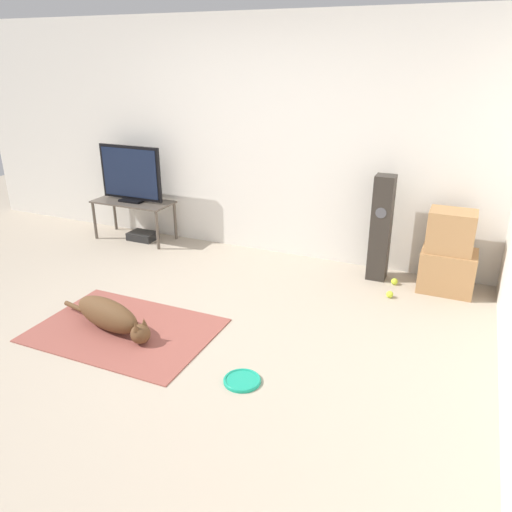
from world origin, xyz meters
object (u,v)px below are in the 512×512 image
Objects in this scene: cardboard_box_upper at (451,231)px; game_console at (143,236)px; tv_stand at (133,206)px; dog at (110,316)px; tennis_ball_by_boxes at (394,281)px; tennis_ball_near_speaker at (390,294)px; floor_speaker at (381,228)px; frisbee at (242,380)px; tv at (131,174)px; cardboard_box_lower at (447,271)px.

cardboard_box_upper is 3.57m from game_console.
tv_stand is (-3.63, 0.02, -0.19)m from cardboard_box_upper.
tv_stand reaches higher than dog.
tennis_ball_by_boxes and tennis_ball_near_speaker have the same top height.
dog is 3.16m from cardboard_box_upper.
floor_speaker reaches higher than game_console.
dog is 1.32m from frisbee.
floor_speaker is at bearing 0.33° from game_console.
tennis_ball_by_boxes is 0.20× the size of game_console.
game_console is at bearing 0.76° from tv.
cardboard_box_lower is at bearing 39.27° from cardboard_box_upper.
floor_speaker is 3.19× the size of game_console.
cardboard_box_upper reaches higher than dog.
cardboard_box_lower reaches higher than tennis_ball_by_boxes.
game_console reaches higher than frisbee.
tv_stand is 0.39m from tv.
game_console is at bearing 2.44° from tv_stand.
game_console is at bearing 172.76° from tennis_ball_near_speaker.
dog is 2.06× the size of cardboard_box_lower.
frisbee is 0.79× the size of game_console.
cardboard_box_upper is 0.73m from tennis_ball_by_boxes.
cardboard_box_upper is 6.34× the size of tennis_ball_near_speaker.
floor_speaker is (-0.65, 0.04, -0.07)m from cardboard_box_upper.
cardboard_box_upper is 0.81m from tennis_ball_near_speaker.
tv_stand reaches higher than game_console.
cardboard_box_lower is at bearing -2.02° from floor_speaker.
cardboard_box_upper reaches higher than cardboard_box_lower.
dog is 3.91× the size of frisbee.
floor_speaker is 16.20× the size of tennis_ball_by_boxes.
cardboard_box_lower is 1.51× the size of game_console.
dog is 2.74m from tennis_ball_by_boxes.
game_console is at bearing 137.89° from frisbee.
cardboard_box_upper is at bearing 37.92° from dog.
tv_stand reaches higher than frisbee.
floor_speaker is (-0.67, 0.02, 0.33)m from cardboard_box_lower.
cardboard_box_upper is at bearing -0.34° from game_console.
tv is (-2.98, -0.02, 0.28)m from floor_speaker.
floor_speaker is 16.20× the size of tennis_ball_near_speaker.
tv is at bearing 173.00° from tennis_ball_near_speaker.
cardboard_box_lower is 7.65× the size of tennis_ball_by_boxes.
tv is (-2.46, 2.14, 0.80)m from frisbee.
cardboard_box_lower is at bearing 8.96° from tennis_ball_by_boxes.
tv reaches higher than tennis_ball_near_speaker.
game_console is (-2.88, -0.02, -0.49)m from floor_speaker.
floor_speaker reaches higher than cardboard_box_lower.
tennis_ball_near_speaker is (0.21, -0.41, -0.50)m from floor_speaker.
cardboard_box_lower is at bearing 37.93° from dog.
floor_speaker is (0.52, 2.16, 0.52)m from frisbee.
tv_stand is at bearing -177.56° from game_console.
frisbee is 0.25× the size of floor_speaker.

